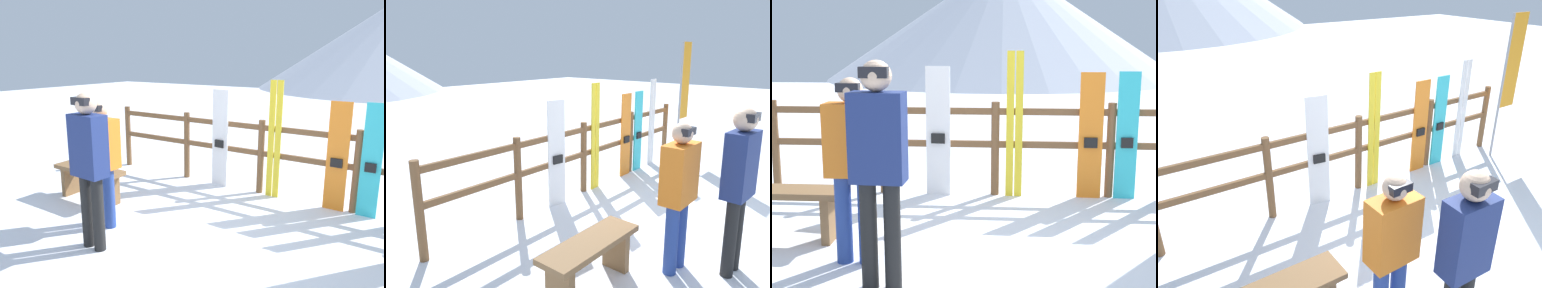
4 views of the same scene
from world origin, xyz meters
TOP-DOWN VIEW (x-y plane):
  - ground_plane at (0.00, 0.00)m, footprint 40.00×40.00m
  - fence at (0.00, 1.81)m, footprint 5.59×0.10m
  - bench at (-1.94, 0.13)m, footprint 1.14×0.36m
  - person_orange at (-1.13, -0.35)m, footprint 0.43×0.25m
  - person_navy at (-0.81, -0.82)m, footprint 0.40×0.23m
  - snowboard_white at (-0.69, 1.75)m, footprint 0.30×0.09m
  - ski_pair_yellow at (0.23, 1.75)m, footprint 0.19×0.02m
  - snowboard_orange at (1.12, 1.75)m, footprint 0.28×0.06m
  - snowboard_cyan at (1.54, 1.75)m, footprint 0.25×0.06m

SIDE VIEW (x-z plane):
  - ground_plane at x=0.00m, z-range 0.00..0.00m
  - bench at x=-1.94m, z-range 0.11..0.60m
  - fence at x=0.00m, z-range 0.11..1.25m
  - snowboard_orange at x=1.12m, z-range 0.00..1.50m
  - snowboard_cyan at x=1.54m, z-range 0.00..1.51m
  - snowboard_white at x=-0.69m, z-range 0.00..1.56m
  - ski_pair_yellow at x=0.23m, z-range 0.00..1.74m
  - person_orange at x=-1.13m, z-range 0.12..1.68m
  - person_navy at x=-0.81m, z-range 0.16..1.87m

